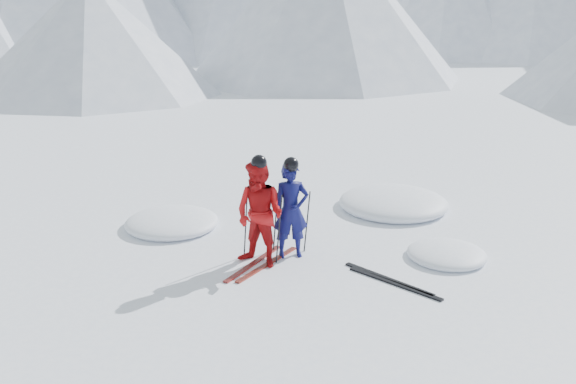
# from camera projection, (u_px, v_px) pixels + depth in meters

# --- Properties ---
(ground) EXTENTS (160.00, 160.00, 0.00)m
(ground) POSITION_uv_depth(u_px,v_px,m) (402.00, 269.00, 10.18)
(ground) COLOR white
(ground) RESTS_ON ground
(skier_blue) EXTENTS (0.71, 0.58, 1.68)m
(skier_blue) POSITION_uv_depth(u_px,v_px,m) (291.00, 211.00, 10.47)
(skier_blue) COLOR #0C0E4A
(skier_blue) RESTS_ON ground
(skier_red) EXTENTS (1.07, 0.97, 1.81)m
(skier_red) POSITION_uv_depth(u_px,v_px,m) (260.00, 214.00, 10.09)
(skier_red) COLOR #AC0D0F
(skier_red) RESTS_ON ground
(pole_blue_left) EXTENTS (0.11, 0.08, 1.12)m
(pole_blue_left) POSITION_uv_depth(u_px,v_px,m) (275.00, 222.00, 10.74)
(pole_blue_left) COLOR black
(pole_blue_left) RESTS_ON ground
(pole_blue_right) EXTENTS (0.11, 0.07, 1.12)m
(pole_blue_right) POSITION_uv_depth(u_px,v_px,m) (307.00, 222.00, 10.75)
(pole_blue_right) COLOR black
(pole_blue_right) RESTS_ON ground
(pole_red_left) EXTENTS (0.12, 0.10, 1.20)m
(pole_red_left) POSITION_uv_depth(u_px,v_px,m) (246.00, 225.00, 10.46)
(pole_red_left) COLOR black
(pole_red_left) RESTS_ON ground
(pole_red_right) EXTENTS (0.12, 0.09, 1.20)m
(pole_red_right) POSITION_uv_depth(u_px,v_px,m) (279.00, 229.00, 10.28)
(pole_red_right) COLOR black
(pole_red_right) RESTS_ON ground
(ski_worn_left) EXTENTS (0.67, 1.63, 0.03)m
(ski_worn_left) POSITION_uv_depth(u_px,v_px,m) (254.00, 263.00, 10.37)
(ski_worn_left) COLOR black
(ski_worn_left) RESTS_ON ground
(ski_worn_right) EXTENTS (0.78, 1.59, 0.03)m
(ski_worn_right) POSITION_uv_depth(u_px,v_px,m) (267.00, 264.00, 10.34)
(ski_worn_right) COLOR black
(ski_worn_right) RESTS_ON ground
(ski_loose_a) EXTENTS (1.43, 1.07, 0.03)m
(ski_loose_a) POSITION_uv_depth(u_px,v_px,m) (388.00, 279.00, 9.78)
(ski_loose_a) COLOR black
(ski_loose_a) RESTS_ON ground
(ski_loose_b) EXTENTS (1.46, 1.02, 0.03)m
(ski_loose_b) POSITION_uv_depth(u_px,v_px,m) (394.00, 283.00, 9.63)
(ski_loose_b) COLOR black
(ski_loose_b) RESTS_ON ground
(snow_lumps) EXTENTS (6.86, 4.45, 0.52)m
(snow_lumps) POSITION_uv_depth(u_px,v_px,m) (337.00, 218.00, 12.58)
(snow_lumps) COLOR white
(snow_lumps) RESTS_ON ground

